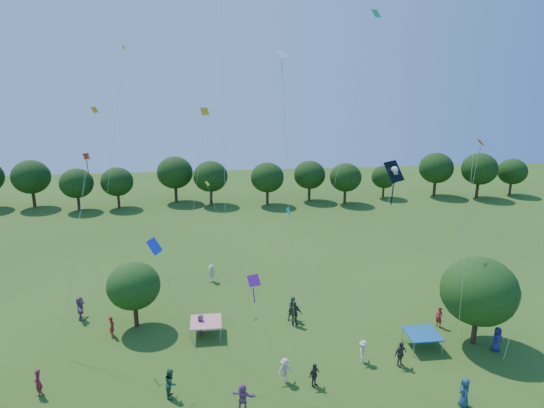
{
  "coord_description": "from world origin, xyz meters",
  "views": [
    {
      "loc": [
        -3.26,
        -12.53,
        18.26
      ],
      "look_at": [
        0.0,
        14.0,
        11.0
      ],
      "focal_mm": 32.0,
      "sensor_mm": 36.0,
      "label": 1
    }
  ],
  "objects_px": {
    "near_tree_north": "(134,286)",
    "near_tree_east": "(479,291)",
    "pirate_kite": "(394,174)",
    "tent_red_stripe": "(206,322)",
    "red_high_kite": "(222,20)",
    "tent_blue": "(422,334)"
  },
  "relations": [
    {
      "from": "tent_red_stripe",
      "to": "pirate_kite",
      "type": "distance_m",
      "value": 17.2
    },
    {
      "from": "tent_blue",
      "to": "pirate_kite",
      "type": "bearing_deg",
      "value": -143.24
    },
    {
      "from": "red_high_kite",
      "to": "pirate_kite",
      "type": "bearing_deg",
      "value": -37.08
    },
    {
      "from": "near_tree_east",
      "to": "red_high_kite",
      "type": "relative_size",
      "value": 0.24
    },
    {
      "from": "tent_red_stripe",
      "to": "pirate_kite",
      "type": "height_order",
      "value": "pirate_kite"
    },
    {
      "from": "tent_red_stripe",
      "to": "red_high_kite",
      "type": "xyz_separation_m",
      "value": [
        1.69,
        0.43,
        20.38
      ]
    },
    {
      "from": "near_tree_north",
      "to": "near_tree_east",
      "type": "distance_m",
      "value": 24.25
    },
    {
      "from": "near_tree_east",
      "to": "red_high_kite",
      "type": "xyz_separation_m",
      "value": [
        -16.82,
        3.79,
        17.47
      ]
    },
    {
      "from": "tent_red_stripe",
      "to": "red_high_kite",
      "type": "distance_m",
      "value": 20.46
    },
    {
      "from": "near_tree_north",
      "to": "pirate_kite",
      "type": "height_order",
      "value": "pirate_kite"
    },
    {
      "from": "near_tree_north",
      "to": "tent_red_stripe",
      "type": "distance_m",
      "value": 5.92
    },
    {
      "from": "tent_blue",
      "to": "red_high_kite",
      "type": "distance_m",
      "value": 24.49
    },
    {
      "from": "pirate_kite",
      "to": "near_tree_north",
      "type": "bearing_deg",
      "value": 152.55
    },
    {
      "from": "tent_blue",
      "to": "red_high_kite",
      "type": "height_order",
      "value": "red_high_kite"
    },
    {
      "from": "pirate_kite",
      "to": "near_tree_east",
      "type": "bearing_deg",
      "value": 21.36
    },
    {
      "from": "near_tree_east",
      "to": "tent_red_stripe",
      "type": "distance_m",
      "value": 19.04
    },
    {
      "from": "near_tree_north",
      "to": "near_tree_east",
      "type": "xyz_separation_m",
      "value": [
        23.67,
        -5.22,
        0.66
      ]
    },
    {
      "from": "near_tree_north",
      "to": "tent_blue",
      "type": "height_order",
      "value": "near_tree_north"
    },
    {
      "from": "near_tree_north",
      "to": "tent_red_stripe",
      "type": "height_order",
      "value": "near_tree_north"
    },
    {
      "from": "near_tree_east",
      "to": "near_tree_north",
      "type": "bearing_deg",
      "value": 167.58
    },
    {
      "from": "pirate_kite",
      "to": "red_high_kite",
      "type": "height_order",
      "value": "red_high_kite"
    },
    {
      "from": "pirate_kite",
      "to": "red_high_kite",
      "type": "xyz_separation_m",
      "value": [
        -9.04,
        6.84,
        8.57
      ]
    }
  ]
}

